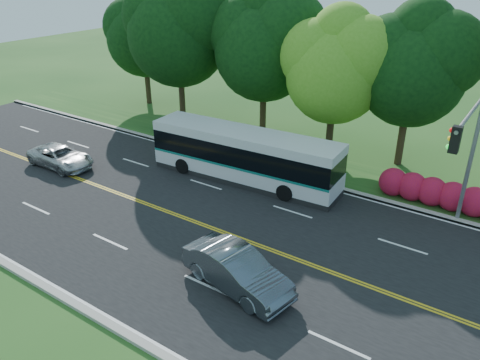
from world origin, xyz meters
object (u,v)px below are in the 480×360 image
Objects in this scene: traffic_signal at (469,142)px; transit_bus at (244,156)px; suv at (61,157)px; sedan at (237,270)px.

transit_bus is at bearing -179.29° from traffic_signal.
suv is (-10.25, -4.66, -0.82)m from transit_bus.
sedan is 1.07× the size of suv.
sedan reaches higher than suv.
traffic_signal reaches higher than transit_bus.
sedan is 15.75m from suv.
sedan is (5.11, -8.17, -0.65)m from transit_bus.
suv is (-21.33, -4.80, -4.04)m from traffic_signal.
transit_bus is 2.36× the size of sedan.
traffic_signal is 22.23m from suv.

